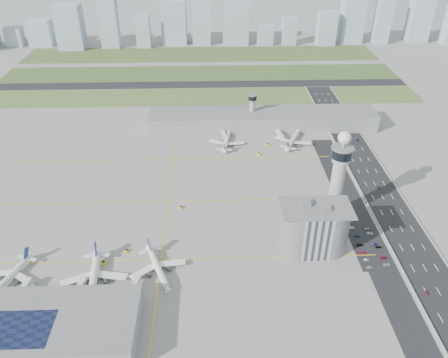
{
  "coord_description": "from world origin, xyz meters",
  "views": [
    {
      "loc": [
        -8.8,
        -224.32,
        182.08
      ],
      "look_at": [
        0.0,
        35.0,
        15.0
      ],
      "focal_mm": 35.0,
      "sensor_mm": 36.0,
      "label": 1
    }
  ],
  "objects_px": {
    "airplane_near_c": "(158,265)",
    "car_hw_1": "(378,187)",
    "tug_3": "(181,207)",
    "car_lot_8": "(378,247)",
    "car_lot_2": "(362,253)",
    "car_lot_7": "(384,258)",
    "car_lot_9": "(374,244)",
    "car_lot_6": "(387,265)",
    "tug_4": "(259,154)",
    "car_hw_2": "(357,140)",
    "secondary_tower": "(252,108)",
    "car_lot_5": "(352,228)",
    "jet_bridge_near_0": "(17,300)",
    "car_hw_4": "(325,111)",
    "car_lot_3": "(360,245)",
    "jet_bridge_far_0": "(223,133)",
    "car_hw_0": "(427,293)",
    "jet_bridge_far_1": "(277,132)",
    "tug_1": "(127,250)",
    "admin_building": "(314,228)",
    "airplane_far_b": "(293,137)",
    "tug_0": "(77,278)",
    "car_lot_4": "(357,236)",
    "car_lot_1": "(367,260)",
    "tug_5": "(268,144)",
    "jet_bridge_near_1": "(74,298)",
    "airplane_near_a": "(8,274)",
    "tug_2": "(104,263)",
    "jet_bridge_near_2": "(131,297)",
    "control_tower": "(339,173)",
    "airplane_near_b": "(93,275)",
    "car_lot_11": "(367,229)"
  },
  "relations": [
    {
      "from": "car_lot_5",
      "to": "car_lot_9",
      "type": "bearing_deg",
      "value": -156.11
    },
    {
      "from": "car_lot_4",
      "to": "car_hw_0",
      "type": "bearing_deg",
      "value": -163.33
    },
    {
      "from": "jet_bridge_near_1",
      "to": "car_lot_7",
      "type": "distance_m",
      "value": 178.84
    },
    {
      "from": "car_lot_2",
      "to": "car_lot_8",
      "type": "bearing_deg",
      "value": -67.38
    },
    {
      "from": "car_lot_8",
      "to": "airplane_far_b",
      "type": "bearing_deg",
      "value": 13.79
    },
    {
      "from": "jet_bridge_near_0",
      "to": "car_hw_4",
      "type": "xyz_separation_m",
      "value": [
        221.18,
        242.99,
        -2.28
      ]
    },
    {
      "from": "car_lot_6",
      "to": "car_lot_2",
      "type": "bearing_deg",
      "value": 41.7
    },
    {
      "from": "admin_building",
      "to": "car_hw_1",
      "type": "distance_m",
      "value": 91.25
    },
    {
      "from": "tug_4",
      "to": "car_hw_2",
      "type": "bearing_deg",
      "value": -39.24
    },
    {
      "from": "jet_bridge_far_0",
      "to": "tug_4",
      "type": "relative_size",
      "value": 4.65
    },
    {
      "from": "tug_0",
      "to": "airplane_near_c",
      "type": "bearing_deg",
      "value": 129.58
    },
    {
      "from": "admin_building",
      "to": "jet_bridge_far_0",
      "type": "height_order",
      "value": "admin_building"
    },
    {
      "from": "airplane_far_b",
      "to": "car_lot_5",
      "type": "distance_m",
      "value": 121.46
    },
    {
      "from": "secondary_tower",
      "to": "car_lot_5",
      "type": "relative_size",
      "value": 9.37
    },
    {
      "from": "car_lot_4",
      "to": "car_lot_6",
      "type": "xyz_separation_m",
      "value": [
        10.19,
        -26.4,
        0.01
      ]
    },
    {
      "from": "airplane_near_c",
      "to": "car_lot_9",
      "type": "bearing_deg",
      "value": 76.08
    },
    {
      "from": "car_lot_9",
      "to": "car_hw_1",
      "type": "distance_m",
      "value": 67.2
    },
    {
      "from": "jet_bridge_near_1",
      "to": "tug_1",
      "type": "relative_size",
      "value": 5.06
    },
    {
      "from": "airplane_near_c",
      "to": "car_hw_1",
      "type": "relative_size",
      "value": 10.38
    },
    {
      "from": "jet_bridge_near_2",
      "to": "tug_3",
      "type": "relative_size",
      "value": 4.91
    },
    {
      "from": "tug_0",
      "to": "car_hw_0",
      "type": "distance_m",
      "value": 194.93
    },
    {
      "from": "airplane_near_a",
      "to": "car_hw_2",
      "type": "bearing_deg",
      "value": 141.48
    },
    {
      "from": "car_lot_6",
      "to": "car_lot_7",
      "type": "distance_m",
      "value": 5.94
    },
    {
      "from": "jet_bridge_far_1",
      "to": "tug_1",
      "type": "relative_size",
      "value": 5.06
    },
    {
      "from": "jet_bridge_far_0",
      "to": "car_lot_5",
      "type": "distance_m",
      "value": 158.47
    },
    {
      "from": "car_hw_0",
      "to": "car_lot_3",
      "type": "bearing_deg",
      "value": 130.54
    },
    {
      "from": "tug_0",
      "to": "control_tower",
      "type": "bearing_deg",
      "value": 142.8
    },
    {
      "from": "tug_3",
      "to": "car_lot_8",
      "type": "xyz_separation_m",
      "value": [
        123.99,
        -45.41,
        -0.2
      ]
    },
    {
      "from": "secondary_tower",
      "to": "tug_3",
      "type": "distance_m",
      "value": 142.78
    },
    {
      "from": "car_lot_3",
      "to": "secondary_tower",
      "type": "bearing_deg",
      "value": 13.04
    },
    {
      "from": "car_lot_3",
      "to": "car_lot_4",
      "type": "distance_m",
      "value": 8.5
    },
    {
      "from": "jet_bridge_near_2",
      "to": "car_lot_9",
      "type": "bearing_deg",
      "value": -64.56
    },
    {
      "from": "jet_bridge_far_1",
      "to": "tug_3",
      "type": "distance_m",
      "value": 137.52
    },
    {
      "from": "jet_bridge_near_2",
      "to": "car_lot_8",
      "type": "bearing_deg",
      "value": -65.7
    },
    {
      "from": "airplane_far_b",
      "to": "tug_2",
      "type": "distance_m",
      "value": 201.54
    },
    {
      "from": "airplane_near_c",
      "to": "car_lot_2",
      "type": "distance_m",
      "value": 123.4
    },
    {
      "from": "car_lot_6",
      "to": "admin_building",
      "type": "bearing_deg",
      "value": 62.51
    },
    {
      "from": "car_lot_8",
      "to": "admin_building",
      "type": "bearing_deg",
      "value": 89.37
    },
    {
      "from": "car_lot_7",
      "to": "car_lot_9",
      "type": "relative_size",
      "value": 1.06
    },
    {
      "from": "control_tower",
      "to": "tug_4",
      "type": "bearing_deg",
      "value": 114.93
    },
    {
      "from": "tug_1",
      "to": "admin_building",
      "type": "bearing_deg",
      "value": -149.98
    },
    {
      "from": "tug_0",
      "to": "car_lot_1",
      "type": "bearing_deg",
      "value": 127.77
    },
    {
      "from": "control_tower",
      "to": "tug_3",
      "type": "bearing_deg",
      "value": 172.31
    },
    {
      "from": "secondary_tower",
      "to": "airplane_near_c",
      "type": "distance_m",
      "value": 203.35
    },
    {
      "from": "car_lot_4",
      "to": "car_hw_4",
      "type": "xyz_separation_m",
      "value": [
        24.74,
        194.73,
        -0.05
      ]
    },
    {
      "from": "airplane_near_b",
      "to": "airplane_far_b",
      "type": "height_order",
      "value": "airplane_near_b"
    },
    {
      "from": "car_lot_2",
      "to": "car_hw_0",
      "type": "xyz_separation_m",
      "value": [
        25.62,
        -32.98,
        -0.07
      ]
    },
    {
      "from": "car_lot_5",
      "to": "car_lot_11",
      "type": "bearing_deg",
      "value": -104.0
    },
    {
      "from": "tug_5",
      "to": "car_lot_1",
      "type": "bearing_deg",
      "value": 91.36
    },
    {
      "from": "car_hw_2",
      "to": "jet_bridge_near_2",
      "type": "bearing_deg",
      "value": -130.38
    }
  ]
}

